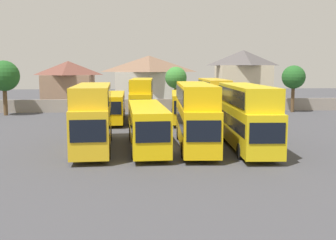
# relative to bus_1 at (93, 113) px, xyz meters

# --- Properties ---
(ground) EXTENTS (140.00, 140.00, 0.00)m
(ground) POSITION_rel_bus_1_xyz_m (5.93, 17.80, -2.78)
(ground) COLOR #424247
(depot_boundary_wall) EXTENTS (56.00, 0.50, 1.80)m
(depot_boundary_wall) POSITION_rel_bus_1_xyz_m (5.93, 25.80, -1.88)
(depot_boundary_wall) COLOR gray
(depot_boundary_wall) RESTS_ON ground
(bus_1) EXTENTS (3.18, 11.33, 4.93)m
(bus_1) POSITION_rel_bus_1_xyz_m (0.00, 0.00, 0.00)
(bus_1) COLOR gold
(bus_1) RESTS_ON ground
(bus_2) EXTENTS (3.04, 11.52, 3.35)m
(bus_2) POSITION_rel_bus_1_xyz_m (4.09, -0.06, -0.86)
(bus_2) COLOR yellow
(bus_2) RESTS_ON ground
(bus_3) EXTENTS (3.11, 11.83, 4.99)m
(bus_3) POSITION_rel_bus_1_xyz_m (7.86, 0.06, 0.03)
(bus_3) COLOR yellow
(bus_3) RESTS_ON ground
(bus_4) EXTENTS (3.15, 12.04, 4.89)m
(bus_4) POSITION_rel_bus_1_xyz_m (11.73, -0.39, -0.02)
(bus_4) COLOR yellow
(bus_4) RESTS_ON ground
(bus_5) EXTENTS (2.73, 11.79, 3.27)m
(bus_5) POSITION_rel_bus_1_xyz_m (0.48, 15.67, -0.90)
(bus_5) COLOR #ECB00A
(bus_5) RESTS_ON ground
(bus_6) EXTENTS (2.92, 10.40, 4.95)m
(bus_6) POSITION_rel_bus_1_xyz_m (3.83, 16.23, 0.01)
(bus_6) COLOR #E3B30E
(bus_6) RESTS_ON ground
(bus_7) EXTENTS (3.41, 12.13, 3.35)m
(bus_7) POSITION_rel_bus_1_xyz_m (8.58, 15.39, -0.86)
(bus_7) COLOR gold
(bus_7) RESTS_ON ground
(bus_8) EXTENTS (2.86, 11.78, 4.89)m
(bus_8) POSITION_rel_bus_1_xyz_m (12.36, 16.08, -0.02)
(bus_8) COLOR yellow
(bus_8) RESTS_ON ground
(house_terrace_left) EXTENTS (7.90, 7.67, 7.33)m
(house_terrace_left) POSITION_rel_bus_1_xyz_m (-7.84, 34.27, 0.97)
(house_terrace_left) COLOR #9E7A60
(house_terrace_left) RESTS_ON ground
(house_terrace_centre) EXTENTS (11.37, 7.45, 8.25)m
(house_terrace_centre) POSITION_rel_bus_1_xyz_m (5.15, 35.38, 1.44)
(house_terrace_centre) COLOR silver
(house_terrace_centre) RESTS_ON ground
(house_terrace_right) EXTENTS (8.89, 6.97, 9.21)m
(house_terrace_right) POSITION_rel_bus_1_xyz_m (21.05, 35.45, 1.92)
(house_terrace_right) COLOR beige
(house_terrace_right) RESTS_ON ground
(tree_left_of_lot) EXTENTS (3.27, 3.27, 6.58)m
(tree_left_of_lot) POSITION_rel_bus_1_xyz_m (25.18, 23.80, 2.10)
(tree_left_of_lot) COLOR brown
(tree_left_of_lot) RESTS_ON ground
(tree_behind_wall) EXTENTS (3.23, 3.23, 6.40)m
(tree_behind_wall) POSITION_rel_bus_1_xyz_m (8.99, 28.30, 1.92)
(tree_behind_wall) COLOR brown
(tree_behind_wall) RESTS_ON ground
(tree_right_of_lot) EXTENTS (4.00, 4.00, 7.19)m
(tree_right_of_lot) POSITION_rel_bus_1_xyz_m (-14.11, 22.80, 2.36)
(tree_right_of_lot) COLOR brown
(tree_right_of_lot) RESTS_ON ground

